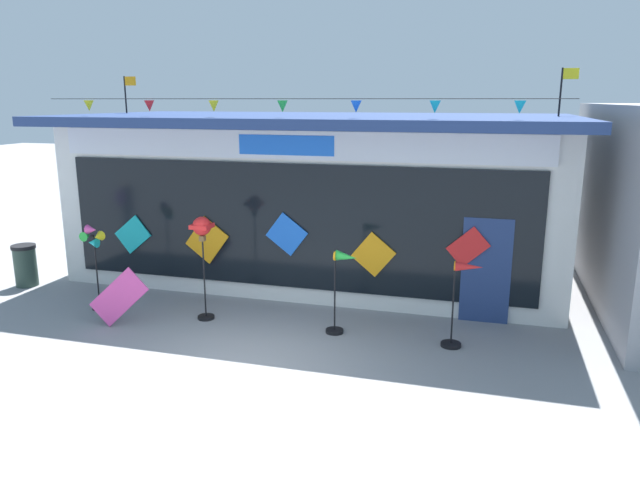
% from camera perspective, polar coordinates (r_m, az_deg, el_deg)
% --- Properties ---
extents(ground_plane, '(80.00, 80.00, 0.00)m').
position_cam_1_polar(ground_plane, '(9.56, -7.84, -12.18)').
color(ground_plane, gray).
extents(kite_shop_building, '(11.22, 5.81, 4.74)m').
position_cam_1_polar(kite_shop_building, '(14.14, 0.04, 4.44)').
color(kite_shop_building, silver).
rests_on(kite_shop_building, ground_plane).
extents(wind_spinner_far_left, '(0.45, 0.30, 1.73)m').
position_cam_1_polar(wind_spinner_far_left, '(12.41, -20.98, -0.77)').
color(wind_spinner_far_left, black).
rests_on(wind_spinner_far_left, ground_plane).
extents(wind_spinner_left, '(0.36, 0.36, 2.00)m').
position_cam_1_polar(wind_spinner_left, '(11.22, -11.27, 0.27)').
color(wind_spinner_left, black).
rests_on(wind_spinner_left, ground_plane).
extents(wind_spinner_center_left, '(0.59, 0.32, 1.53)m').
position_cam_1_polar(wind_spinner_center_left, '(10.47, 2.11, -3.94)').
color(wind_spinner_center_left, black).
rests_on(wind_spinner_center_left, ground_plane).
extents(wind_spinner_center_right, '(0.63, 0.35, 1.51)m').
position_cam_1_polar(wind_spinner_center_right, '(10.19, 13.43, -5.36)').
color(wind_spinner_center_right, black).
rests_on(wind_spinner_center_right, ground_plane).
extents(trash_bin, '(0.52, 0.52, 0.94)m').
position_cam_1_polar(trash_bin, '(14.87, -26.51, -2.18)').
color(trash_bin, '#2D4238').
rests_on(trash_bin, ground_plane).
extents(display_kite_on_ground, '(1.10, 0.33, 1.10)m').
position_cam_1_polar(display_kite_on_ground, '(11.60, -18.79, -5.22)').
color(display_kite_on_ground, '#EA4CA3').
rests_on(display_kite_on_ground, ground_plane).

